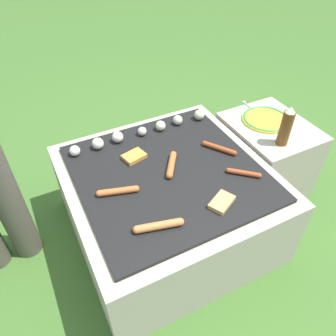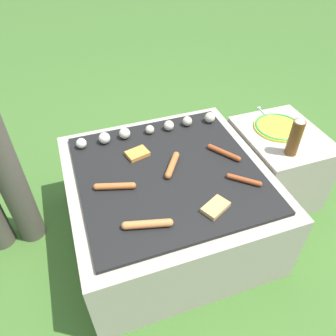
# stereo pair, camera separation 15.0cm
# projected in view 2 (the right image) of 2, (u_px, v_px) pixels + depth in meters

# --- Properties ---
(ground_plane) EXTENTS (14.00, 14.00, 0.00)m
(ground_plane) POSITION_uv_depth(u_px,v_px,m) (168.00, 228.00, 1.80)
(ground_plane) COLOR #3D6628
(grill) EXTENTS (0.93, 0.93, 0.42)m
(grill) POSITION_uv_depth(u_px,v_px,m) (168.00, 202.00, 1.66)
(grill) COLOR #A89E8C
(grill) RESTS_ON ground_plane
(side_ledge) EXTENTS (0.41, 0.49, 0.42)m
(side_ledge) POSITION_uv_depth(u_px,v_px,m) (275.00, 164.00, 1.88)
(side_ledge) COLOR #A89E8C
(side_ledge) RESTS_ON ground_plane
(sausage_mid_right) EXTENTS (0.11, 0.16, 0.03)m
(sausage_mid_right) POSITION_uv_depth(u_px,v_px,m) (224.00, 153.00, 1.60)
(sausage_mid_right) COLOR #93421E
(sausage_mid_right) RESTS_ON grill
(sausage_front_right) EXTENTS (0.20, 0.07, 0.03)m
(sausage_front_right) POSITION_uv_depth(u_px,v_px,m) (147.00, 224.00, 1.27)
(sausage_front_right) COLOR #C6753D
(sausage_front_right) RESTS_ON grill
(sausage_back_left) EXTENTS (0.13, 0.12, 0.02)m
(sausage_back_left) POSITION_uv_depth(u_px,v_px,m) (244.00, 180.00, 1.46)
(sausage_back_left) COLOR #93421E
(sausage_back_left) RESTS_ON grill
(sausage_mid_left) EXTENTS (0.18, 0.07, 0.03)m
(sausage_mid_left) POSITION_uv_depth(u_px,v_px,m) (115.00, 186.00, 1.42)
(sausage_mid_left) COLOR #B7602D
(sausage_mid_left) RESTS_ON grill
(sausage_front_center) EXTENTS (0.12, 0.16, 0.03)m
(sausage_front_center) POSITION_uv_depth(u_px,v_px,m) (172.00, 165.00, 1.53)
(sausage_front_center) COLOR #B7602D
(sausage_front_center) RESTS_ON grill
(bread_slice_left) EXTENTS (0.13, 0.12, 0.02)m
(bread_slice_left) POSITION_uv_depth(u_px,v_px,m) (216.00, 207.00, 1.34)
(bread_slice_left) COLOR tan
(bread_slice_left) RESTS_ON grill
(bread_slice_center) EXTENTS (0.12, 0.10, 0.02)m
(bread_slice_center) POSITION_uv_depth(u_px,v_px,m) (137.00, 154.00, 1.60)
(bread_slice_center) COLOR #D18438
(bread_slice_center) RESTS_ON grill
(mushroom_row) EXTENTS (0.76, 0.07, 0.06)m
(mushroom_row) POSITION_uv_depth(u_px,v_px,m) (148.00, 129.00, 1.72)
(mushroom_row) COLOR silver
(mushroom_row) RESTS_ON grill
(plate_colorful) EXTENTS (0.26, 0.26, 0.02)m
(plate_colorful) POSITION_uv_depth(u_px,v_px,m) (279.00, 127.00, 1.77)
(plate_colorful) COLOR yellow
(plate_colorful) RESTS_ON side_ledge
(condiment_bottle) EXTENTS (0.06, 0.06, 0.21)m
(condiment_bottle) POSITION_uv_depth(u_px,v_px,m) (295.00, 136.00, 1.55)
(condiment_bottle) COLOR brown
(condiment_bottle) RESTS_ON side_ledge
(fork_utensil) EXTENTS (0.03, 0.20, 0.01)m
(fork_utensil) POSITION_uv_depth(u_px,v_px,m) (266.00, 115.00, 1.87)
(fork_utensil) COLOR silver
(fork_utensil) RESTS_ON side_ledge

